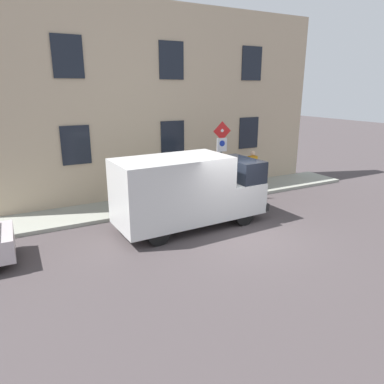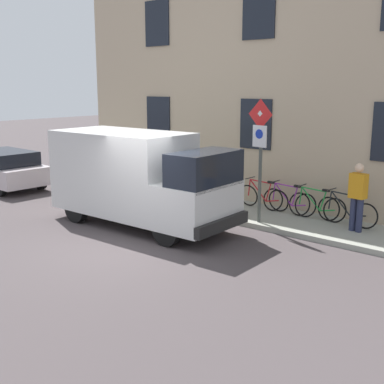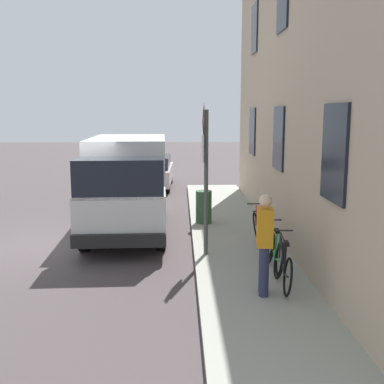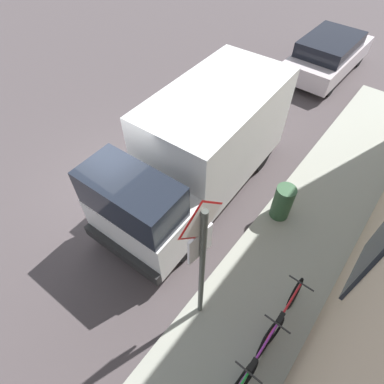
# 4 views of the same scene
# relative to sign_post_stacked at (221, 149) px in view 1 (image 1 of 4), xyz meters

# --- Properties ---
(ground_plane) EXTENTS (80.00, 80.00, 0.00)m
(ground_plane) POSITION_rel_sign_post_stacked_xyz_m (-3.27, 1.36, -2.25)
(ground_plane) COLOR #453D3E
(sidewalk_slab) EXTENTS (2.08, 16.95, 0.14)m
(sidewalk_slab) POSITION_rel_sign_post_stacked_xyz_m (0.82, 1.36, -2.18)
(sidewalk_slab) COLOR gray
(sidewalk_slab) RESTS_ON ground_plane
(building_facade) EXTENTS (0.75, 14.95, 8.01)m
(building_facade) POSITION_rel_sign_post_stacked_xyz_m (2.21, 1.36, 1.76)
(building_facade) COLOR tan
(building_facade) RESTS_ON ground_plane
(sign_post_stacked) EXTENTS (0.18, 0.56, 3.12)m
(sign_post_stacked) POSITION_rel_sign_post_stacked_xyz_m (0.00, 0.00, 0.00)
(sign_post_stacked) COLOR #474C47
(sign_post_stacked) RESTS_ON sidewalk_slab
(delivery_van) EXTENTS (2.20, 5.40, 2.50)m
(delivery_van) POSITION_rel_sign_post_stacked_xyz_m (-1.92, 2.56, -0.91)
(delivery_van) COLOR silver
(delivery_van) RESTS_ON ground_plane
(bicycle_black) EXTENTS (0.46, 1.71, 0.89)m
(bicycle_black) POSITION_rel_sign_post_stacked_xyz_m (1.31, -1.88, -1.74)
(bicycle_black) COLOR black
(bicycle_black) RESTS_ON sidewalk_slab
(bicycle_green) EXTENTS (0.46, 1.71, 0.89)m
(bicycle_green) POSITION_rel_sign_post_stacked_xyz_m (1.31, -1.02, -1.74)
(bicycle_green) COLOR black
(bicycle_green) RESTS_ON sidewalk_slab
(bicycle_purple) EXTENTS (0.46, 1.71, 0.89)m
(bicycle_purple) POSITION_rel_sign_post_stacked_xyz_m (1.31, -0.17, -1.74)
(bicycle_purple) COLOR black
(bicycle_purple) RESTS_ON sidewalk_slab
(bicycle_red) EXTENTS (0.46, 1.71, 0.89)m
(bicycle_red) POSITION_rel_sign_post_stacked_xyz_m (1.31, 0.69, -1.74)
(bicycle_red) COLOR black
(bicycle_red) RESTS_ON sidewalk_slab
(pedestrian) EXTENTS (0.31, 0.43, 1.72)m
(pedestrian) POSITION_rel_sign_post_stacked_xyz_m (0.89, -2.32, -1.18)
(pedestrian) COLOR #262B47
(pedestrian) RESTS_ON sidewalk_slab
(litter_bin) EXTENTS (0.44, 0.44, 0.90)m
(litter_bin) POSITION_rel_sign_post_stacked_xyz_m (0.14, 2.92, -1.66)
(litter_bin) COLOR #2D5133
(litter_bin) RESTS_ON sidewalk_slab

